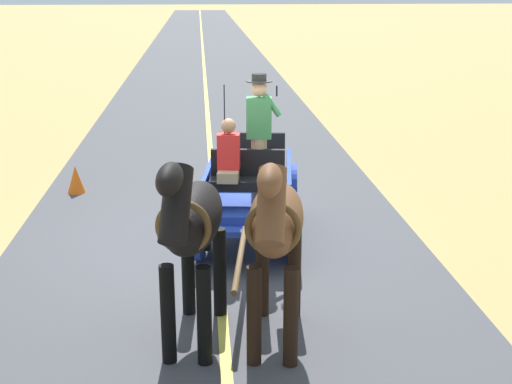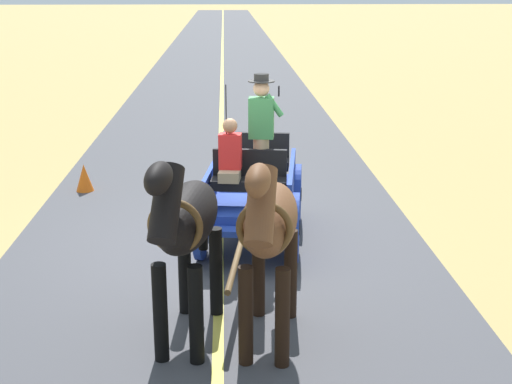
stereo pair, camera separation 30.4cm
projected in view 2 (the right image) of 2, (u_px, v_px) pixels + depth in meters
name	position (u px, v px, depth m)	size (l,w,h in m)	color
ground_plane	(220.00, 245.00, 10.33)	(200.00, 200.00, 0.00)	tan
road_surface	(220.00, 245.00, 10.33)	(6.07, 160.00, 0.01)	#424247
road_centre_stripe	(220.00, 245.00, 10.33)	(0.12, 160.00, 0.00)	#DBCC4C
horse_drawn_carriage	(252.00, 189.00, 10.24)	(1.69, 4.51, 2.50)	#1E3899
horse_near_side	(269.00, 226.00, 7.17)	(0.81, 2.15, 2.21)	brown
horse_off_side	(186.00, 224.00, 7.24)	(0.82, 2.15, 2.21)	black
traffic_cone	(84.00, 178.00, 12.90)	(0.32, 0.32, 0.50)	orange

